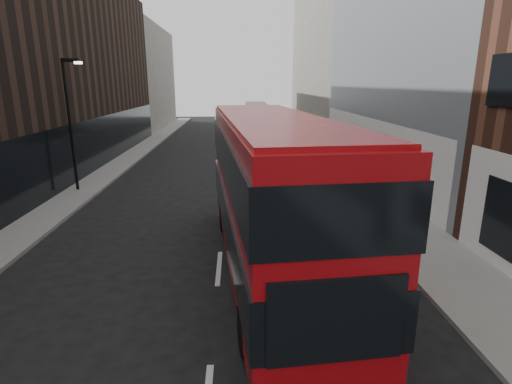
{
  "coord_description": "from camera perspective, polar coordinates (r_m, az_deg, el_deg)",
  "views": [
    {
      "loc": [
        0.62,
        -4.13,
        5.92
      ],
      "look_at": [
        1.25,
        8.33,
        2.5
      ],
      "focal_mm": 28.0,
      "sensor_mm": 36.0,
      "label": 1
    }
  ],
  "objects": [
    {
      "name": "grey_bus",
      "position": [
        48.71,
        0.06,
        10.6
      ],
      "size": [
        2.77,
        11.09,
        3.57
      ],
      "rotation": [
        0.0,
        0.0,
        -0.01
      ],
      "color": "black",
      "rests_on": "ground"
    },
    {
      "name": "car_a",
      "position": [
        24.76,
        1.89,
        3.32
      ],
      "size": [
        2.19,
        4.67,
        1.55
      ],
      "primitive_type": "imported",
      "rotation": [
        0.0,
        0.0,
        -0.08
      ],
      "color": "black",
      "rests_on": "ground"
    },
    {
      "name": "building_modern_block",
      "position": [
        27.66,
        22.0,
        22.57
      ],
      "size": [
        5.03,
        22.0,
        20.0
      ],
      "color": "#8F9398",
      "rests_on": "ground"
    },
    {
      "name": "building_left_mid",
      "position": [
        36.24,
        -23.36,
        15.84
      ],
      "size": [
        5.0,
        24.0,
        14.0
      ],
      "primitive_type": "cube",
      "color": "black",
      "rests_on": "ground"
    },
    {
      "name": "car_c",
      "position": [
        28.67,
        1.12,
        4.99
      ],
      "size": [
        2.55,
        5.49,
        1.55
      ],
      "primitive_type": "imported",
      "rotation": [
        0.0,
        0.0,
        -0.07
      ],
      "color": "black",
      "rests_on": "ground"
    },
    {
      "name": "red_bus",
      "position": [
        12.31,
        2.17,
        0.49
      ],
      "size": [
        4.0,
        12.56,
        4.99
      ],
      "rotation": [
        0.0,
        0.0,
        0.09
      ],
      "color": "maroon",
      "rests_on": "ground"
    },
    {
      "name": "sidewalk_left",
      "position": [
        30.94,
        -19.05,
        3.59
      ],
      "size": [
        2.0,
        80.0,
        0.15
      ],
      "primitive_type": "cube",
      "color": "slate",
      "rests_on": "ground"
    },
    {
      "name": "car_b",
      "position": [
        25.82,
        0.06,
        3.82
      ],
      "size": [
        2.04,
        4.79,
        1.54
      ],
      "primitive_type": "imported",
      "rotation": [
        0.0,
        0.0,
        -0.09
      ],
      "color": "gray",
      "rests_on": "ground"
    },
    {
      "name": "building_victorian",
      "position": [
        49.46,
        10.27,
        19.43
      ],
      "size": [
        6.5,
        24.0,
        21.0
      ],
      "color": "slate",
      "rests_on": "ground"
    },
    {
      "name": "street_lamp",
      "position": [
        23.89,
        -24.97,
        9.75
      ],
      "size": [
        1.06,
        0.22,
        7.0
      ],
      "color": "black",
      "rests_on": "sidewalk_left"
    },
    {
      "name": "sidewalk_right",
      "position": [
        30.5,
        10.23,
        4.03
      ],
      "size": [
        3.0,
        80.0,
        0.15
      ],
      "primitive_type": "cube",
      "color": "slate",
      "rests_on": "ground"
    },
    {
      "name": "building_left_far",
      "position": [
        57.43,
        -15.65,
        15.36
      ],
      "size": [
        5.0,
        20.0,
        13.0
      ],
      "primitive_type": "cube",
      "color": "slate",
      "rests_on": "ground"
    }
  ]
}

